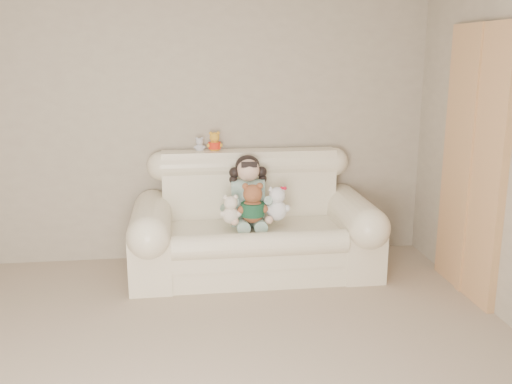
{
  "coord_description": "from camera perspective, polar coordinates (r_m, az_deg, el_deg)",
  "views": [
    {
      "loc": [
        -0.01,
        -2.72,
        1.89
      ],
      "look_at": [
        0.59,
        1.9,
        0.75
      ],
      "focal_mm": 40.37,
      "sensor_mm": 36.0,
      "label": 1
    }
  ],
  "objects": [
    {
      "name": "wall_back",
      "position": [
        5.25,
        -7.34,
        7.2
      ],
      "size": [
        4.5,
        0.0,
        4.5
      ],
      "primitive_type": "plane",
      "rotation": [
        1.57,
        0.0,
        0.0
      ],
      "color": "#AFA28B",
      "rests_on": "ground"
    },
    {
      "name": "seated_child",
      "position": [
        4.96,
        -0.78,
        0.22
      ],
      "size": [
        0.42,
        0.49,
        0.61
      ],
      "primitive_type": null,
      "rotation": [
        0.0,
        0.0,
        -0.12
      ],
      "color": "#286D55",
      "rests_on": "sofa"
    },
    {
      "name": "yellow_mini_bear",
      "position": [
        5.16,
        -4.13,
        5.15
      ],
      "size": [
        0.15,
        0.12,
        0.22
      ],
      "primitive_type": null,
      "rotation": [
        0.0,
        0.0,
        -0.09
      ],
      "color": "gold",
      "rests_on": "sofa"
    },
    {
      "name": "door_panel",
      "position": [
        4.76,
        20.7,
        2.7
      ],
      "size": [
        0.06,
        0.9,
        2.1
      ],
      "primitive_type": "cube",
      "color": "#A67F47",
      "rests_on": "floor"
    },
    {
      "name": "brown_teddy",
      "position": [
        4.76,
        -0.34,
        -0.72
      ],
      "size": [
        0.29,
        0.25,
        0.4
      ],
      "primitive_type": null,
      "rotation": [
        0.0,
        0.0,
        -0.24
      ],
      "color": "brown",
      "rests_on": "sofa"
    },
    {
      "name": "white_cat",
      "position": [
        4.84,
        2.08,
        -0.79
      ],
      "size": [
        0.28,
        0.25,
        0.35
      ],
      "primitive_type": null,
      "rotation": [
        0.0,
        0.0,
        -0.43
      ],
      "color": "white",
      "rests_on": "sofa"
    },
    {
      "name": "grey_mini_plush",
      "position": [
        5.17,
        -5.61,
        4.81
      ],
      "size": [
        0.11,
        0.09,
        0.16
      ],
      "primitive_type": null,
      "rotation": [
        0.0,
        0.0,
        -0.06
      ],
      "color": "silver",
      "rests_on": "sofa"
    },
    {
      "name": "sofa",
      "position": [
        4.95,
        -0.15,
        -2.37
      ],
      "size": [
        2.1,
        0.95,
        1.03
      ],
      "primitive_type": null,
      "color": "#FFF0CD",
      "rests_on": "floor"
    },
    {
      "name": "cream_teddy",
      "position": [
        4.75,
        -2.53,
        -1.46
      ],
      "size": [
        0.21,
        0.18,
        0.29
      ],
      "primitive_type": null,
      "rotation": [
        0.0,
        0.0,
        0.24
      ],
      "color": "silver",
      "rests_on": "sofa"
    }
  ]
}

